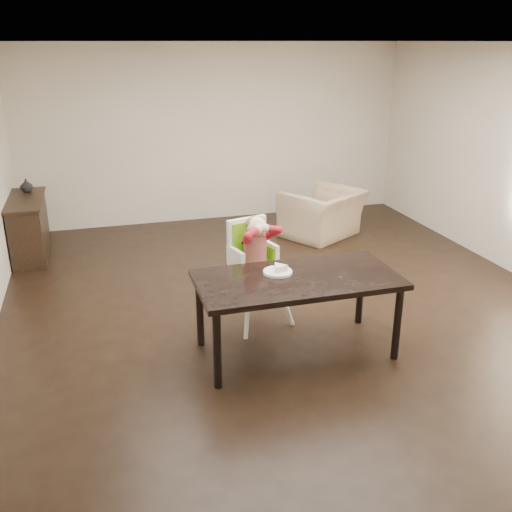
{
  "coord_description": "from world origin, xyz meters",
  "views": [
    {
      "loc": [
        -1.91,
        -5.26,
        2.71
      ],
      "look_at": [
        -0.54,
        -0.56,
        0.86
      ],
      "focal_mm": 40.0,
      "sensor_mm": 36.0,
      "label": 1
    }
  ],
  "objects": [
    {
      "name": "room_walls",
      "position": [
        0.0,
        0.0,
        1.86
      ],
      "size": [
        6.02,
        7.02,
        2.71
      ],
      "color": "beige",
      "rests_on": "ground"
    },
    {
      "name": "dining_table",
      "position": [
        -0.25,
        -0.9,
        0.67
      ],
      "size": [
        1.8,
        0.9,
        0.75
      ],
      "color": "black",
      "rests_on": "ground"
    },
    {
      "name": "plate",
      "position": [
        -0.39,
        -0.76,
        0.78
      ],
      "size": [
        0.31,
        0.31,
        0.08
      ],
      "rotation": [
        0.0,
        0.0,
        -0.17
      ],
      "color": "white",
      "rests_on": "dining_table"
    },
    {
      "name": "high_chair",
      "position": [
        -0.45,
        -0.18,
        0.79
      ],
      "size": [
        0.57,
        0.57,
        1.12
      ],
      "rotation": [
        0.0,
        0.0,
        0.26
      ],
      "color": "white",
      "rests_on": "ground"
    },
    {
      "name": "armchair",
      "position": [
        1.26,
        2.15,
        0.46
      ],
      "size": [
        1.26,
        1.13,
        0.92
      ],
      "primitive_type": "imported",
      "rotation": [
        0.0,
        0.0,
        3.68
      ],
      "color": "tan",
      "rests_on": "ground"
    },
    {
      "name": "vase",
      "position": [
        -2.78,
        2.84,
        0.87
      ],
      "size": [
        0.2,
        0.21,
        0.17
      ],
      "primitive_type": "imported",
      "rotation": [
        0.0,
        0.0,
        -0.23
      ],
      "color": "#99999E",
      "rests_on": "sideboard"
    },
    {
      "name": "ground",
      "position": [
        0.0,
        0.0,
        0.0
      ],
      "size": [
        7.0,
        7.0,
        0.0
      ],
      "primitive_type": "plane",
      "color": "black",
      "rests_on": "ground"
    },
    {
      "name": "sideboard",
      "position": [
        -2.78,
        2.47,
        0.4
      ],
      "size": [
        0.44,
        1.26,
        0.79
      ],
      "color": "black",
      "rests_on": "ground"
    }
  ]
}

